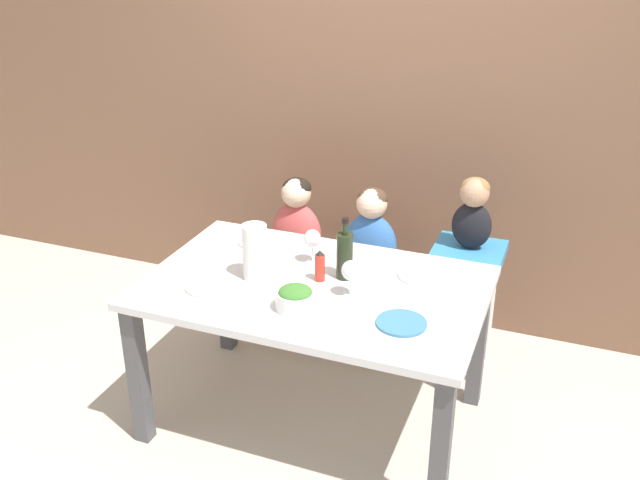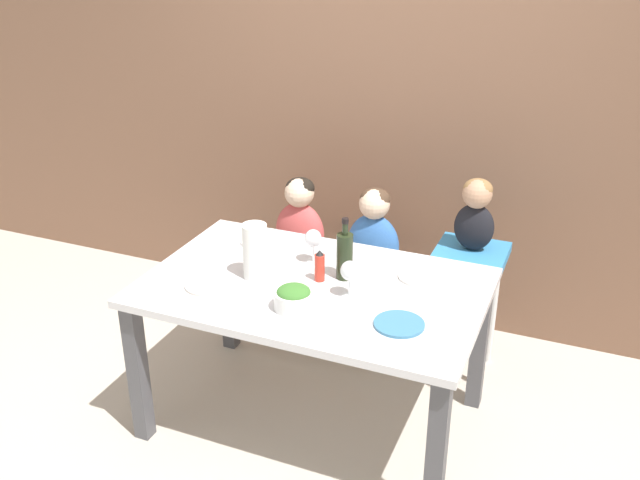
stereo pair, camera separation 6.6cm
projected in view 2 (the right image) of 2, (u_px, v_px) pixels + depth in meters
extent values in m
plane|color=#BCB2A3|center=(314.00, 418.00, 3.39)|extent=(14.00, 14.00, 0.00)
cube|color=brown|center=(398.00, 86.00, 3.79)|extent=(10.00, 0.06, 2.70)
cube|color=silver|center=(314.00, 287.00, 3.09)|extent=(1.46, 0.93, 0.03)
cube|color=#4C4C51|center=(138.00, 372.00, 3.14)|extent=(0.07, 0.07, 0.69)
cube|color=#4C4C51|center=(436.00, 453.00, 2.67)|extent=(0.07, 0.07, 0.69)
cube|color=#4C4C51|center=(229.00, 290.00, 3.82)|extent=(0.07, 0.07, 0.69)
cube|color=#4C4C51|center=(479.00, 343.00, 3.35)|extent=(0.07, 0.07, 0.69)
cylinder|color=silver|center=(267.00, 308.00, 3.94)|extent=(0.04, 0.04, 0.40)
cylinder|color=silver|center=(314.00, 318.00, 3.84)|extent=(0.04, 0.04, 0.40)
cylinder|color=silver|center=(289.00, 285.00, 4.17)|extent=(0.04, 0.04, 0.40)
cylinder|color=silver|center=(333.00, 294.00, 4.08)|extent=(0.04, 0.04, 0.40)
cube|color=tan|center=(300.00, 265.00, 3.91)|extent=(0.40, 0.38, 0.05)
cylinder|color=silver|center=(337.00, 323.00, 3.79)|extent=(0.04, 0.04, 0.40)
cylinder|color=silver|center=(388.00, 334.00, 3.69)|extent=(0.04, 0.04, 0.40)
cylinder|color=silver|center=(355.00, 298.00, 4.03)|extent=(0.04, 0.04, 0.40)
cylinder|color=silver|center=(403.00, 308.00, 3.93)|extent=(0.04, 0.04, 0.40)
cube|color=tan|center=(372.00, 278.00, 3.77)|extent=(0.40, 0.38, 0.05)
cylinder|color=silver|center=(436.00, 321.00, 3.58)|extent=(0.04, 0.04, 0.64)
cylinder|color=silver|center=(484.00, 331.00, 3.49)|extent=(0.04, 0.04, 0.64)
cylinder|color=silver|center=(448.00, 300.00, 3.78)|extent=(0.04, 0.04, 0.64)
cylinder|color=silver|center=(493.00, 308.00, 3.69)|extent=(0.04, 0.04, 0.64)
cube|color=teal|center=(471.00, 254.00, 3.49)|extent=(0.34, 0.32, 0.05)
ellipsoid|color=#C64C4C|center=(300.00, 232.00, 3.83)|extent=(0.28, 0.15, 0.34)
sphere|color=beige|center=(299.00, 193.00, 3.73)|extent=(0.16, 0.16, 0.16)
ellipsoid|color=black|center=(300.00, 188.00, 3.73)|extent=(0.15, 0.15, 0.11)
ellipsoid|color=#3366B2|center=(373.00, 245.00, 3.69)|extent=(0.28, 0.15, 0.34)
sphere|color=beige|center=(374.00, 204.00, 3.59)|extent=(0.16, 0.16, 0.16)
ellipsoid|color=#473323|center=(375.00, 199.00, 3.59)|extent=(0.15, 0.15, 0.11)
ellipsoid|color=black|center=(474.00, 227.00, 3.43)|extent=(0.19, 0.11, 0.24)
sphere|color=tan|center=(477.00, 194.00, 3.36)|extent=(0.14, 0.14, 0.14)
ellipsoid|color=olive|center=(478.00, 189.00, 3.36)|extent=(0.14, 0.13, 0.10)
cylinder|color=#232D19|center=(345.00, 256.00, 3.10)|extent=(0.07, 0.07, 0.21)
cylinder|color=#232D19|center=(345.00, 227.00, 3.04)|extent=(0.03, 0.03, 0.07)
cylinder|color=black|center=(345.00, 221.00, 3.02)|extent=(0.03, 0.03, 0.02)
cylinder|color=white|center=(255.00, 251.00, 3.09)|extent=(0.11, 0.11, 0.25)
cylinder|color=white|center=(349.00, 295.00, 2.99)|extent=(0.06, 0.06, 0.00)
cylinder|color=white|center=(349.00, 287.00, 2.97)|extent=(0.01, 0.01, 0.07)
ellipsoid|color=white|center=(350.00, 271.00, 2.94)|extent=(0.08, 0.08, 0.09)
cylinder|color=white|center=(313.00, 262.00, 3.28)|extent=(0.06, 0.06, 0.00)
cylinder|color=white|center=(313.00, 254.00, 3.26)|extent=(0.01, 0.01, 0.07)
ellipsoid|color=white|center=(313.00, 238.00, 3.23)|extent=(0.08, 0.08, 0.09)
cylinder|color=white|center=(294.00, 300.00, 2.88)|extent=(0.16, 0.16, 0.07)
ellipsoid|color=#3D752D|center=(294.00, 292.00, 2.87)|extent=(0.14, 0.14, 0.05)
cylinder|color=silver|center=(208.00, 285.00, 3.07)|extent=(0.20, 0.20, 0.01)
cylinder|color=silver|center=(261.00, 241.00, 3.47)|extent=(0.20, 0.20, 0.01)
cylinder|color=silver|center=(421.00, 277.00, 3.13)|extent=(0.20, 0.20, 0.01)
cylinder|color=teal|center=(399.00, 324.00, 2.77)|extent=(0.20, 0.20, 0.01)
cylinder|color=red|center=(320.00, 268.00, 3.09)|extent=(0.05, 0.05, 0.12)
cone|color=black|center=(320.00, 253.00, 3.06)|extent=(0.04, 0.04, 0.02)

